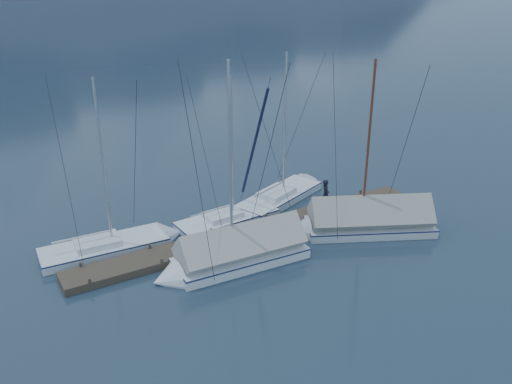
# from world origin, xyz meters

# --- Properties ---
(ground) EXTENTS (1000.00, 1000.00, 0.00)m
(ground) POSITION_xyz_m (0.00, 0.00, 0.00)
(ground) COLOR #172534
(ground) RESTS_ON ground
(dock) EXTENTS (18.00, 1.50, 0.54)m
(dock) POSITION_xyz_m (0.00, 2.00, 0.11)
(dock) COLOR #382D23
(dock) RESTS_ON ground
(mooring_posts) EXTENTS (15.12, 1.52, 0.35)m
(mooring_posts) POSITION_xyz_m (-0.50, 2.00, 0.35)
(mooring_posts) COLOR #382D23
(mooring_posts) RESTS_ON ground
(sailboat_open_left) EXTENTS (6.53, 2.77, 8.53)m
(sailboat_open_left) POSITION_xyz_m (-5.82, 4.01, 0.15)
(sailboat_open_left) COLOR silver
(sailboat_open_left) RESTS_ON ground
(sailboat_open_mid) EXTENTS (6.11, 2.58, 7.95)m
(sailboat_open_mid) POSITION_xyz_m (0.18, 3.84, 0.14)
(sailboat_open_mid) COLOR white
(sailboat_open_mid) RESTS_ON ground
(sailboat_open_right) EXTENTS (6.73, 4.08, 8.62)m
(sailboat_open_right) POSITION_xyz_m (3.87, 5.06, 0.15)
(sailboat_open_right) COLOR white
(sailboat_open_right) RESTS_ON ground
(sailboat_covered_near) EXTENTS (7.21, 4.93, 9.09)m
(sailboat_covered_near) POSITION_xyz_m (4.38, -0.21, 0.45)
(sailboat_covered_near) COLOR silver
(sailboat_covered_near) RESTS_ON ground
(sailboat_covered_far) EXTENTS (6.89, 2.89, 9.53)m
(sailboat_covered_far) POSITION_xyz_m (-2.42, 0.14, 0.47)
(sailboat_covered_far) COLOR white
(sailboat_covered_far) RESTS_ON ground
(person) EXTENTS (0.56, 0.68, 1.58)m
(person) POSITION_xyz_m (4.11, 2.08, 1.13)
(person) COLOR black
(person) RESTS_ON dock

